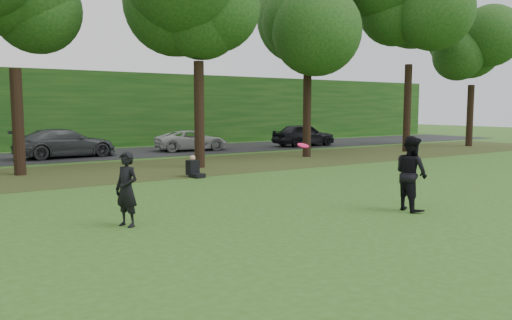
{
  "coord_description": "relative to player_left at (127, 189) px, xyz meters",
  "views": [
    {
      "loc": [
        -5.89,
        -7.27,
        2.61
      ],
      "look_at": [
        0.98,
        3.2,
        1.3
      ],
      "focal_mm": 35.0,
      "sensor_mm": 36.0,
      "label": 1
    }
  ],
  "objects": [
    {
      "name": "frisbee",
      "position": [
        3.71,
        -1.54,
        0.91
      ],
      "size": [
        0.28,
        0.27,
        0.11
      ],
      "color": "#F31454",
      "rests_on": "ground"
    },
    {
      "name": "far_hedge",
      "position": [
        2.33,
        23.66,
        1.67
      ],
      "size": [
        70.0,
        3.0,
        5.0
      ],
      "primitive_type": "cube",
      "color": "#113D11",
      "rests_on": "ground"
    },
    {
      "name": "player_right",
      "position": [
        6.62,
        -2.29,
        0.12
      ],
      "size": [
        0.9,
        1.06,
        1.91
      ],
      "primitive_type": "imported",
      "rotation": [
        0.0,
        0.0,
        1.35
      ],
      "color": "black",
      "rests_on": "ground"
    },
    {
      "name": "leaf_litter",
      "position": [
        2.33,
        9.66,
        -0.82
      ],
      "size": [
        60.0,
        7.0,
        0.01
      ],
      "primitive_type": "cube",
      "color": "#3F3216",
      "rests_on": "ground"
    },
    {
      "name": "seated_person",
      "position": [
        4.74,
        6.33,
        -0.52
      ],
      "size": [
        0.52,
        0.79,
        0.83
      ],
      "rotation": [
        0.0,
        0.0,
        0.16
      ],
      "color": "black",
      "rests_on": "ground"
    },
    {
      "name": "ground",
      "position": [
        2.33,
        -3.34,
        -0.83
      ],
      "size": [
        120.0,
        120.0,
        0.0
      ],
      "primitive_type": "plane",
      "color": "#345119",
      "rests_on": "ground"
    },
    {
      "name": "parked_cars",
      "position": [
        1.97,
        16.76,
        -0.09
      ],
      "size": [
        36.45,
        3.1,
        1.52
      ],
      "color": "black",
      "rests_on": "street"
    },
    {
      "name": "player_left",
      "position": [
        0.0,
        0.0,
        0.0
      ],
      "size": [
        0.62,
        0.72,
        1.66
      ],
      "primitive_type": "imported",
      "rotation": [
        0.0,
        0.0,
        -1.13
      ],
      "color": "black",
      "rests_on": "ground"
    },
    {
      "name": "street",
      "position": [
        2.33,
        17.66,
        -0.82
      ],
      "size": [
        70.0,
        7.0,
        0.02
      ],
      "primitive_type": "cube",
      "color": "black",
      "rests_on": "ground"
    }
  ]
}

